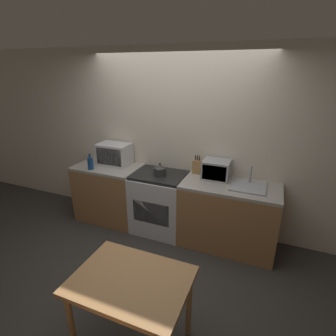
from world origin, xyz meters
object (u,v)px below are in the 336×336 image
at_px(stove_range, 160,202).
at_px(bottle, 90,163).
at_px(kettle, 160,170).
at_px(dining_table, 131,289).
at_px(toaster_oven, 216,170).
at_px(microwave, 115,154).

height_order(stove_range, bottle, bottle).
height_order(stove_range, kettle, kettle).
distance_m(stove_range, bottle, 1.17).
distance_m(bottle, dining_table, 2.20).
distance_m(bottle, toaster_oven, 1.82).
bearing_deg(toaster_oven, dining_table, -97.55).
height_order(stove_range, toaster_oven, toaster_oven).
bearing_deg(microwave, kettle, -10.77).
height_order(kettle, microwave, microwave).
bearing_deg(kettle, microwave, 169.23).
bearing_deg(dining_table, microwave, 125.61).
xyz_separation_m(microwave, bottle, (-0.21, -0.33, -0.07)).
relative_size(kettle, dining_table, 0.20).
distance_m(kettle, bottle, 1.05).
distance_m(kettle, dining_table, 1.80).
height_order(kettle, dining_table, kettle).
xyz_separation_m(kettle, bottle, (-1.04, -0.17, 0.01)).
xyz_separation_m(stove_range, kettle, (0.03, -0.04, 0.53)).
xyz_separation_m(stove_range, bottle, (-1.01, -0.21, 0.54)).
xyz_separation_m(microwave, dining_table, (1.33, -1.86, -0.42)).
distance_m(stove_range, kettle, 0.53).
bearing_deg(stove_range, dining_table, -73.21).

